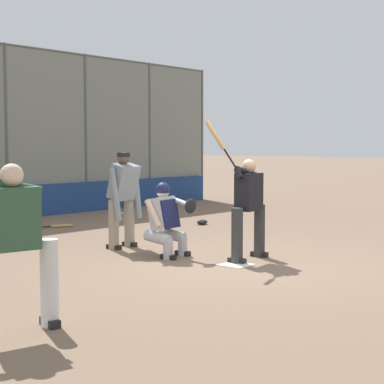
# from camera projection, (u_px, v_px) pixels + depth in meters

# --- Properties ---
(ground_plane) EXTENTS (160.00, 160.00, 0.00)m
(ground_plane) POSITION_uv_depth(u_px,v_px,m) (236.00, 265.00, 9.64)
(ground_plane) COLOR #7A604C
(home_plate_marker) EXTENTS (0.43, 0.43, 0.01)m
(home_plate_marker) POSITION_uv_depth(u_px,v_px,m) (236.00, 265.00, 9.64)
(home_plate_marker) COLOR white
(home_plate_marker) RESTS_ON ground_plane
(batter_at_plate) EXTENTS (1.07, 0.60, 2.18)m
(batter_at_plate) POSITION_uv_depth(u_px,v_px,m) (248.00, 205.00, 10.01)
(batter_at_plate) COLOR #333333
(batter_at_plate) RESTS_ON ground_plane
(catcher_behind_plate) EXTENTS (0.66, 0.77, 1.21)m
(catcher_behind_plate) POSITION_uv_depth(u_px,v_px,m) (167.00, 218.00, 10.34)
(catcher_behind_plate) COLOR #B7B7BC
(catcher_behind_plate) RESTS_ON ground_plane
(umpire_home) EXTENTS (0.69, 0.43, 1.69)m
(umpire_home) POSITION_uv_depth(u_px,v_px,m) (123.00, 197.00, 11.18)
(umpire_home) COLOR gray
(umpire_home) RESTS_ON ground_plane
(batter_on_deck) EXTENTS (0.92, 0.77, 2.16)m
(batter_on_deck) POSITION_uv_depth(u_px,v_px,m) (12.00, 241.00, 6.11)
(batter_on_deck) COLOR silver
(batter_on_deck) RESTS_ON ground_plane
(spare_bat_by_padding) EXTENTS (0.78, 0.30, 0.07)m
(spare_bat_by_padding) POSITION_uv_depth(u_px,v_px,m) (120.00, 214.00, 16.46)
(spare_bat_by_padding) COLOR black
(spare_bat_by_padding) RESTS_ON ground_plane
(spare_bat_third_base_side) EXTENTS (0.79, 0.40, 0.07)m
(spare_bat_third_base_side) POSITION_uv_depth(u_px,v_px,m) (59.00, 226.00, 14.03)
(spare_bat_third_base_side) COLOR black
(spare_bat_third_base_side) RESTS_ON ground_plane
(fielding_glove_on_dirt) EXTENTS (0.30, 0.23, 0.11)m
(fielding_glove_on_dirt) POSITION_uv_depth(u_px,v_px,m) (202.00, 222.00, 14.57)
(fielding_glove_on_dirt) COLOR black
(fielding_glove_on_dirt) RESTS_ON ground_plane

